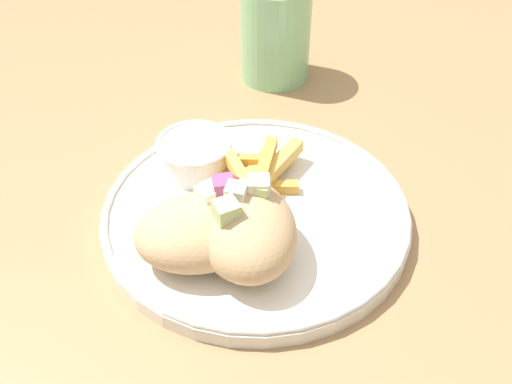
{
  "coord_description": "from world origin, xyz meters",
  "views": [
    {
      "loc": [
        -0.33,
        -0.18,
        1.09
      ],
      "look_at": [
        0.01,
        0.02,
        0.75
      ],
      "focal_mm": 42.0,
      "sensor_mm": 36.0,
      "label": 1
    }
  ],
  "objects_px": {
    "plate": "(256,212)",
    "pita_sandwich_far": "(203,230)",
    "water_glass": "(275,37)",
    "sauce_ramekin": "(195,152)",
    "pita_sandwich_near": "(248,228)",
    "fries_pile": "(257,177)"
  },
  "relations": [
    {
      "from": "plate",
      "to": "pita_sandwich_far",
      "type": "distance_m",
      "value": 0.07
    },
    {
      "from": "water_glass",
      "to": "sauce_ramekin",
      "type": "bearing_deg",
      "value": -171.34
    },
    {
      "from": "plate",
      "to": "pita_sandwich_near",
      "type": "bearing_deg",
      "value": -155.77
    },
    {
      "from": "water_glass",
      "to": "pita_sandwich_near",
      "type": "bearing_deg",
      "value": -154.46
    },
    {
      "from": "pita_sandwich_far",
      "to": "fries_pile",
      "type": "xyz_separation_m",
      "value": [
        0.09,
        0.01,
        -0.02
      ]
    },
    {
      "from": "pita_sandwich_near",
      "to": "pita_sandwich_far",
      "type": "distance_m",
      "value": 0.04
    },
    {
      "from": "pita_sandwich_near",
      "to": "fries_pile",
      "type": "height_order",
      "value": "pita_sandwich_near"
    },
    {
      "from": "pita_sandwich_near",
      "to": "sauce_ramekin",
      "type": "relative_size",
      "value": 1.85
    },
    {
      "from": "plate",
      "to": "pita_sandwich_near",
      "type": "distance_m",
      "value": 0.06
    },
    {
      "from": "pita_sandwich_near",
      "to": "water_glass",
      "type": "relative_size",
      "value": 1.19
    },
    {
      "from": "pita_sandwich_near",
      "to": "plate",
      "type": "bearing_deg",
      "value": -17.27
    },
    {
      "from": "sauce_ramekin",
      "to": "pita_sandwich_near",
      "type": "bearing_deg",
      "value": -124.64
    },
    {
      "from": "plate",
      "to": "pita_sandwich_far",
      "type": "bearing_deg",
      "value": 171.92
    },
    {
      "from": "pita_sandwich_far",
      "to": "water_glass",
      "type": "relative_size",
      "value": 1.17
    },
    {
      "from": "fries_pile",
      "to": "plate",
      "type": "bearing_deg",
      "value": -150.28
    },
    {
      "from": "plate",
      "to": "sauce_ramekin",
      "type": "distance_m",
      "value": 0.09
    },
    {
      "from": "plate",
      "to": "fries_pile",
      "type": "distance_m",
      "value": 0.03
    },
    {
      "from": "water_glass",
      "to": "plate",
      "type": "bearing_deg",
      "value": -154.19
    },
    {
      "from": "plate",
      "to": "sauce_ramekin",
      "type": "height_order",
      "value": "sauce_ramekin"
    },
    {
      "from": "pita_sandwich_far",
      "to": "water_glass",
      "type": "xyz_separation_m",
      "value": [
        0.3,
        0.1,
        0.01
      ]
    },
    {
      "from": "pita_sandwich_far",
      "to": "sauce_ramekin",
      "type": "xyz_separation_m",
      "value": [
        0.09,
        0.07,
        -0.01
      ]
    },
    {
      "from": "fries_pile",
      "to": "water_glass",
      "type": "bearing_deg",
      "value": 25.28
    }
  ]
}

